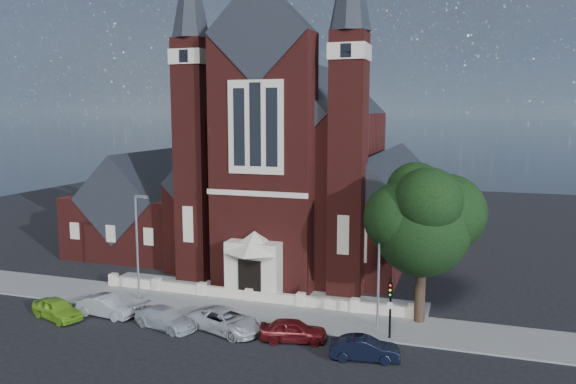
{
  "coord_description": "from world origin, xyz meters",
  "views": [
    {
      "loc": [
        15.33,
        -31.27,
        14.1
      ],
      "look_at": [
        1.22,
        12.0,
        7.64
      ],
      "focal_mm": 35.0,
      "sensor_mm": 36.0,
      "label": 1
    }
  ],
  "objects_px": {
    "car_silver_a": "(107,306)",
    "car_silver_b": "(165,318)",
    "street_tree": "(424,223)",
    "traffic_signal": "(390,300)",
    "car_dark_red": "(293,330)",
    "street_lamp_right": "(380,261)",
    "church": "(310,172)",
    "car_navy": "(365,349)",
    "parish_hall": "(146,212)",
    "car_white_suv": "(226,321)",
    "street_lamp_left": "(138,241)",
    "car_lime_van": "(57,309)"
  },
  "relations": [
    {
      "from": "street_lamp_left",
      "to": "car_white_suv",
      "type": "bearing_deg",
      "value": -21.8
    },
    {
      "from": "street_tree",
      "to": "street_lamp_right",
      "type": "bearing_deg",
      "value": -145.74
    },
    {
      "from": "street_lamp_left",
      "to": "car_lime_van",
      "type": "height_order",
      "value": "street_lamp_left"
    },
    {
      "from": "street_tree",
      "to": "traffic_signal",
      "type": "height_order",
      "value": "street_tree"
    },
    {
      "from": "church",
      "to": "street_tree",
      "type": "distance_m",
      "value": 21.38
    },
    {
      "from": "car_silver_b",
      "to": "car_dark_red",
      "type": "bearing_deg",
      "value": -70.76
    },
    {
      "from": "street_lamp_right",
      "to": "car_white_suv",
      "type": "bearing_deg",
      "value": -159.75
    },
    {
      "from": "street_tree",
      "to": "car_dark_red",
      "type": "distance_m",
      "value": 10.94
    },
    {
      "from": "street_lamp_left",
      "to": "parish_hall",
      "type": "bearing_deg",
      "value": 120.02
    },
    {
      "from": "car_silver_b",
      "to": "street_lamp_right",
      "type": "bearing_deg",
      "value": -57.25
    },
    {
      "from": "parish_hall",
      "to": "street_tree",
      "type": "xyz_separation_m",
      "value": [
        28.6,
        -12.29,
        2.95
      ]
    },
    {
      "from": "street_lamp_right",
      "to": "car_silver_b",
      "type": "xyz_separation_m",
      "value": [
        -13.42,
        -4.13,
        -3.93
      ]
    },
    {
      "from": "street_lamp_right",
      "to": "car_silver_b",
      "type": "distance_m",
      "value": 14.58
    },
    {
      "from": "street_lamp_right",
      "to": "car_silver_b",
      "type": "relative_size",
      "value": 1.75
    },
    {
      "from": "parish_hall",
      "to": "street_lamp_left",
      "type": "bearing_deg",
      "value": -59.98
    },
    {
      "from": "street_tree",
      "to": "car_white_suv",
      "type": "distance_m",
      "value": 14.36
    },
    {
      "from": "car_lime_van",
      "to": "car_white_suv",
      "type": "height_order",
      "value": "car_white_suv"
    },
    {
      "from": "street_lamp_right",
      "to": "traffic_signal",
      "type": "height_order",
      "value": "street_lamp_right"
    },
    {
      "from": "street_tree",
      "to": "car_silver_a",
      "type": "distance_m",
      "value": 22.46
    },
    {
      "from": "car_silver_a",
      "to": "car_silver_b",
      "type": "relative_size",
      "value": 0.95
    },
    {
      "from": "car_white_suv",
      "to": "car_silver_b",
      "type": "bearing_deg",
      "value": 118.29
    },
    {
      "from": "street_lamp_right",
      "to": "car_dark_red",
      "type": "height_order",
      "value": "street_lamp_right"
    },
    {
      "from": "street_tree",
      "to": "car_navy",
      "type": "xyz_separation_m",
      "value": [
        -2.57,
        -6.52,
        -6.3
      ]
    },
    {
      "from": "street_lamp_right",
      "to": "car_lime_van",
      "type": "distance_m",
      "value": 22.28
    },
    {
      "from": "street_tree",
      "to": "church",
      "type": "bearing_deg",
      "value": 126.17
    },
    {
      "from": "street_lamp_left",
      "to": "car_dark_red",
      "type": "bearing_deg",
      "value": -15.15
    },
    {
      "from": "car_silver_b",
      "to": "car_white_suv",
      "type": "relative_size",
      "value": 0.87
    },
    {
      "from": "church",
      "to": "traffic_signal",
      "type": "distance_m",
      "value": 23.94
    },
    {
      "from": "church",
      "to": "street_lamp_left",
      "type": "bearing_deg",
      "value": -112.66
    },
    {
      "from": "car_silver_a",
      "to": "street_lamp_right",
      "type": "bearing_deg",
      "value": -73.27
    },
    {
      "from": "car_navy",
      "to": "street_lamp_right",
      "type": "bearing_deg",
      "value": -10.63
    },
    {
      "from": "car_lime_van",
      "to": "car_silver_b",
      "type": "height_order",
      "value": "car_lime_van"
    },
    {
      "from": "church",
      "to": "car_dark_red",
      "type": "relative_size",
      "value": 8.35
    },
    {
      "from": "car_dark_red",
      "to": "car_silver_b",
      "type": "bearing_deg",
      "value": 80.79
    },
    {
      "from": "church",
      "to": "car_navy",
      "type": "bearing_deg",
      "value": -67.11
    },
    {
      "from": "parish_hall",
      "to": "car_white_suv",
      "type": "height_order",
      "value": "parish_hall"
    },
    {
      "from": "street_lamp_left",
      "to": "car_silver_a",
      "type": "distance_m",
      "value": 5.23
    },
    {
      "from": "traffic_signal",
      "to": "car_navy",
      "type": "xyz_separation_m",
      "value": [
        -0.97,
        -3.24,
        -1.92
      ]
    },
    {
      "from": "parish_hall",
      "to": "car_dark_red",
      "type": "height_order",
      "value": "parish_hall"
    },
    {
      "from": "car_white_suv",
      "to": "car_dark_red",
      "type": "bearing_deg",
      "value": -72.82
    },
    {
      "from": "street_tree",
      "to": "car_dark_red",
      "type": "height_order",
      "value": "street_tree"
    },
    {
      "from": "church",
      "to": "car_silver_a",
      "type": "xyz_separation_m",
      "value": [
        -8.35,
        -22.42,
        -7.47
      ]
    },
    {
      "from": "street_lamp_left",
      "to": "car_silver_b",
      "type": "relative_size",
      "value": 1.75
    },
    {
      "from": "parish_hall",
      "to": "car_navy",
      "type": "bearing_deg",
      "value": -35.86
    },
    {
      "from": "car_silver_b",
      "to": "car_lime_van",
      "type": "bearing_deg",
      "value": 111.75
    },
    {
      "from": "parish_hall",
      "to": "traffic_signal",
      "type": "height_order",
      "value": "parish_hall"
    },
    {
      "from": "car_silver_a",
      "to": "car_white_suv",
      "type": "bearing_deg",
      "value": -83.8
    },
    {
      "from": "parish_hall",
      "to": "car_dark_red",
      "type": "xyz_separation_m",
      "value": [
        21.34,
        -17.59,
        -3.3
      ]
    },
    {
      "from": "street_lamp_right",
      "to": "car_silver_a",
      "type": "height_order",
      "value": "street_lamp_right"
    },
    {
      "from": "parish_hall",
      "to": "car_silver_a",
      "type": "xyz_separation_m",
      "value": [
        7.65,
        -17.48,
        -3.29
      ]
    }
  ]
}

